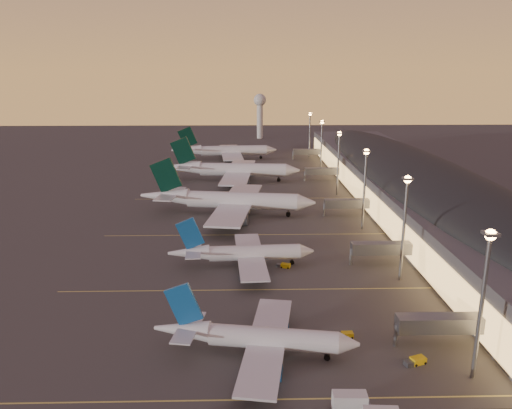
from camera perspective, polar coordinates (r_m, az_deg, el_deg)
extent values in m
plane|color=#3C3A38|center=(122.15, -0.44, -8.73)|extent=(700.00, 700.00, 0.00)
cylinder|color=silver|center=(91.43, 1.97, -15.05)|extent=(23.18, 7.47, 3.89)
cone|color=silver|center=(91.28, 10.59, -15.38)|extent=(4.26, 4.43, 3.89)
cone|color=silver|center=(94.05, -8.45, -13.96)|extent=(10.81, 5.48, 3.89)
cube|color=silver|center=(91.88, 1.25, -15.38)|extent=(11.76, 33.41, 0.43)
cylinder|color=#154F90|center=(98.69, 2.18, -13.95)|extent=(5.56, 3.70, 2.92)
cylinder|color=#154F90|center=(86.44, 1.18, -18.57)|extent=(5.56, 3.70, 2.92)
cube|color=#154F90|center=(91.58, -8.25, -11.23)|extent=(7.13, 1.71, 8.44)
cube|color=silver|center=(93.45, -7.70, -13.72)|extent=(5.51, 12.23, 0.27)
cylinder|color=black|center=(92.53, 8.14, -16.77)|extent=(0.36, 0.36, 1.54)
cylinder|color=black|center=(92.65, 8.13, -16.89)|extent=(1.18, 0.85, 1.09)
cylinder|color=black|center=(95.31, 0.98, -15.58)|extent=(0.36, 0.36, 1.54)
cylinder|color=black|center=(95.43, 0.98, -15.69)|extent=(1.18, 0.85, 1.09)
cylinder|color=black|center=(90.71, 0.55, -17.32)|extent=(0.36, 0.36, 1.54)
cylinder|color=black|center=(90.83, 0.55, -17.44)|extent=(1.18, 0.85, 1.09)
cylinder|color=silver|center=(129.94, -0.15, -5.52)|extent=(23.63, 5.36, 3.99)
cone|color=silver|center=(131.66, 5.79, -5.32)|extent=(4.01, 4.21, 3.99)
cone|color=silver|center=(129.61, -7.70, -5.49)|extent=(10.80, 4.61, 3.99)
cube|color=silver|center=(130.11, -0.65, -5.83)|extent=(8.77, 33.95, 0.44)
cylinder|color=#154F90|center=(137.53, -0.55, -5.24)|extent=(5.46, 3.30, 2.99)
cylinder|color=#154F90|center=(123.82, -0.05, -7.62)|extent=(5.46, 3.30, 2.99)
cube|color=#154F90|center=(127.86, -7.54, -3.31)|extent=(7.33, 1.03, 8.66)
cube|color=silver|center=(129.33, -7.14, -5.23)|extent=(4.49, 12.30, 0.28)
cylinder|color=black|center=(132.04, 4.14, -6.52)|extent=(0.34, 0.34, 1.58)
cylinder|color=black|center=(132.13, 4.14, -6.61)|extent=(1.16, 0.76, 1.12)
cylinder|color=black|center=(133.41, -1.06, -6.24)|extent=(0.34, 0.34, 1.58)
cylinder|color=black|center=(133.50, -1.06, -6.33)|extent=(1.16, 0.76, 1.12)
cylinder|color=black|center=(128.24, -0.89, -7.15)|extent=(0.34, 0.34, 1.58)
cylinder|color=black|center=(128.33, -0.89, -7.25)|extent=(1.16, 0.76, 1.12)
cylinder|color=silver|center=(174.35, -1.59, 0.46)|extent=(38.98, 11.51, 5.83)
cone|color=silver|center=(172.44, 5.78, 0.22)|extent=(7.02, 6.69, 5.83)
cone|color=silver|center=(180.47, -10.40, 0.96)|extent=(18.08, 8.36, 5.83)
cube|color=silver|center=(174.90, -2.19, 0.16)|extent=(19.47, 57.37, 0.64)
cylinder|color=slate|center=(187.05, -1.19, 0.54)|extent=(9.26, 5.62, 4.37)
cylinder|color=slate|center=(163.49, -2.46, -1.64)|extent=(9.26, 5.62, 4.37)
cube|color=black|center=(178.54, -10.25, 3.30)|extent=(11.50, 2.58, 12.93)
cube|color=silver|center=(179.64, -9.77, 1.21)|extent=(9.17, 20.98, 0.41)
cylinder|color=black|center=(173.77, 3.70, -1.01)|extent=(0.53, 0.53, 2.33)
cylinder|color=black|center=(173.87, 3.70, -1.12)|extent=(1.77, 1.25, 1.63)
cylinder|color=black|center=(179.79, -2.36, -0.43)|extent=(0.53, 0.53, 2.33)
cylinder|color=black|center=(179.88, -2.36, -0.54)|extent=(1.77, 1.25, 1.63)
cylinder|color=black|center=(172.06, -2.81, -1.16)|extent=(0.53, 0.53, 2.33)
cylinder|color=black|center=(172.16, -2.81, -1.27)|extent=(1.77, 1.25, 1.63)
cylinder|color=silver|center=(228.23, -1.50, 4.00)|extent=(39.38, 9.37, 5.90)
cone|color=silver|center=(227.30, 4.21, 3.92)|extent=(6.79, 6.44, 5.90)
cone|color=silver|center=(232.37, -8.49, 4.23)|extent=(18.07, 7.45, 5.90)
cube|color=silver|center=(228.61, -1.97, 3.76)|extent=(16.39, 57.80, 0.65)
cylinder|color=slate|center=(241.13, -1.37, 3.88)|extent=(9.17, 5.19, 4.42)
cylinder|color=slate|center=(216.69, -1.96, 2.58)|extent=(9.17, 5.19, 4.42)
cube|color=black|center=(230.88, -8.34, 6.09)|extent=(11.67, 1.92, 13.09)
cube|color=silver|center=(231.76, -7.98, 4.44)|extent=(8.10, 21.01, 0.41)
cylinder|color=black|center=(228.17, 2.62, 2.93)|extent=(0.51, 0.51, 2.36)
cylinder|color=black|center=(228.25, 2.62, 2.84)|extent=(1.74, 1.18, 1.65)
cylinder|color=black|center=(233.39, -2.17, 3.21)|extent=(0.51, 0.51, 2.36)
cylinder|color=black|center=(233.46, -2.17, 3.13)|extent=(1.74, 1.18, 1.65)
cylinder|color=black|center=(225.36, -2.38, 2.78)|extent=(0.51, 0.51, 2.36)
cylinder|color=black|center=(225.43, -2.38, 2.69)|extent=(1.74, 1.18, 1.65)
cylinder|color=silver|center=(285.27, -2.55, 6.19)|extent=(37.15, 8.60, 5.57)
cone|color=silver|center=(287.37, 1.73, 6.26)|extent=(6.38, 6.04, 5.57)
cone|color=silver|center=(284.78, -7.95, 6.18)|extent=(17.03, 6.93, 5.57)
cube|color=silver|center=(285.32, -2.90, 5.99)|extent=(15.11, 54.51, 0.61)
cylinder|color=slate|center=(297.35, -2.80, 5.99)|extent=(8.63, 4.85, 4.17)
cylinder|color=slate|center=(274.05, -2.51, 5.21)|extent=(8.63, 4.85, 4.17)
cube|color=black|center=(283.73, -7.84, 7.62)|extent=(11.01, 1.74, 12.35)
cube|color=silver|center=(284.59, -7.55, 6.36)|extent=(7.52, 19.80, 0.39)
cylinder|color=black|center=(287.27, 0.55, 5.48)|extent=(0.48, 0.48, 2.23)
cylinder|color=black|center=(287.32, 0.55, 5.41)|extent=(1.63, 1.10, 1.56)
cylinder|color=black|center=(289.57, -3.18, 5.53)|extent=(0.48, 0.48, 2.23)
cylinder|color=black|center=(289.63, -3.18, 5.47)|extent=(1.63, 1.10, 1.56)
cylinder|color=black|center=(281.90, -3.09, 5.27)|extent=(0.48, 0.48, 2.23)
cylinder|color=black|center=(281.96, -3.09, 5.20)|extent=(1.63, 1.10, 1.56)
cube|color=#49494E|center=(199.67, 17.29, 1.90)|extent=(40.00, 255.00, 12.00)
ellipsoid|color=black|center=(198.45, 17.43, 3.58)|extent=(39.00, 253.00, 10.92)
cube|color=#FFC36A|center=(194.40, 11.62, 1.63)|extent=(0.40, 244.80, 8.00)
cube|color=slate|center=(99.85, 20.29, -12.63)|extent=(16.00, 3.20, 3.00)
cylinder|color=slate|center=(98.36, 15.69, -14.19)|extent=(0.70, 0.70, 4.40)
cube|color=slate|center=(134.55, 14.17, -4.85)|extent=(16.00, 3.20, 3.00)
cylinder|color=slate|center=(133.44, 10.78, -5.87)|extent=(0.70, 0.70, 4.40)
cube|color=slate|center=(176.29, 10.38, 0.13)|extent=(16.00, 3.20, 3.00)
cylinder|color=slate|center=(175.45, 7.78, -0.61)|extent=(0.70, 0.70, 4.40)
cube|color=slate|center=(230.92, 7.58, 3.80)|extent=(16.00, 3.20, 3.00)
cylinder|color=slate|center=(230.28, 5.59, 3.25)|extent=(0.70, 0.70, 4.40)
cube|color=slate|center=(285.50, 5.87, 6.03)|extent=(16.00, 3.20, 3.00)
cylinder|color=slate|center=(284.98, 4.26, 5.58)|extent=(0.70, 0.70, 4.40)
cylinder|color=slate|center=(89.04, 24.32, -10.82)|extent=(0.70, 0.70, 25.00)
cube|color=slate|center=(84.55, 25.25, -3.03)|extent=(2.20, 2.20, 0.50)
sphere|color=#FFAC55|center=(84.61, 25.23, -3.15)|extent=(1.80, 1.80, 1.80)
cylinder|color=slate|center=(123.53, 16.51, -2.90)|extent=(0.70, 0.70, 25.00)
cube|color=slate|center=(120.34, 16.96, 2.86)|extent=(2.20, 2.20, 0.50)
sphere|color=#FFAC55|center=(120.38, 16.95, 2.77)|extent=(1.80, 1.80, 1.80)
cylinder|color=slate|center=(160.60, 12.27, 1.50)|extent=(0.70, 0.70, 25.00)
cube|color=slate|center=(158.16, 12.52, 5.98)|extent=(2.20, 2.20, 0.50)
sphere|color=#FFAC55|center=(158.19, 12.52, 5.91)|extent=(1.80, 1.80, 1.80)
cylinder|color=slate|center=(203.64, 9.37, 4.50)|extent=(0.70, 0.70, 25.00)
cube|color=slate|center=(201.72, 9.52, 8.05)|extent=(2.20, 2.20, 0.50)
sphere|color=#FFAC55|center=(201.74, 9.52, 7.99)|extent=(1.80, 1.80, 1.80)
cylinder|color=slate|center=(247.37, 7.47, 6.44)|extent=(0.70, 0.70, 25.00)
cube|color=slate|center=(245.79, 7.57, 9.37)|extent=(2.20, 2.20, 0.50)
sphere|color=#FFAC55|center=(245.81, 7.57, 9.32)|extent=(1.80, 1.80, 1.80)
cylinder|color=slate|center=(291.49, 6.14, 7.80)|extent=(0.70, 0.70, 25.00)
cube|color=slate|center=(290.15, 6.21, 10.28)|extent=(2.20, 2.20, 0.50)
sphere|color=#FFAC55|center=(290.17, 6.21, 10.24)|extent=(1.80, 1.80, 1.80)
cylinder|color=silver|center=(373.63, 0.45, 9.57)|extent=(4.40, 4.40, 26.00)
sphere|color=silver|center=(372.47, 0.45, 11.86)|extent=(9.00, 9.00, 9.00)
cube|color=#D8C659|center=(83.04, 0.11, -21.41)|extent=(90.00, 0.36, 0.00)
cube|color=#D8C659|center=(117.59, -0.40, -9.71)|extent=(90.00, 0.36, 0.00)
cube|color=#D8C659|center=(154.79, -0.65, -3.47)|extent=(90.00, 0.36, 0.00)
cube|color=#D8C659|center=(197.95, -0.82, 0.69)|extent=(90.00, 0.36, 0.00)
cube|color=#D8C659|center=(251.58, -0.95, 3.83)|extent=(90.00, 0.36, 0.00)
cube|color=gold|center=(95.20, 18.03, -16.57)|extent=(2.93, 2.36, 1.16)
cube|color=slate|center=(94.21, 17.08, -16.96)|extent=(1.86, 1.80, 0.85)
cylinder|color=black|center=(96.43, 18.16, -16.39)|extent=(0.50, 0.34, 0.47)
cylinder|color=black|center=(95.42, 18.78, -16.81)|extent=(0.50, 0.34, 0.47)
cylinder|color=black|center=(95.36, 17.24, -16.69)|extent=(0.50, 0.34, 0.47)
cylinder|color=black|center=(94.34, 17.85, -17.12)|extent=(0.50, 0.34, 0.47)
cube|color=gold|center=(100.00, 10.38, -14.43)|extent=(2.26, 1.46, 1.02)
cube|color=slate|center=(99.71, 9.42, -14.57)|extent=(1.33, 1.24, 0.74)
cylinder|color=black|center=(100.92, 10.76, -14.36)|extent=(0.41, 0.18, 0.41)
cylinder|color=black|center=(99.76, 10.95, -14.74)|extent=(0.41, 0.18, 0.41)
cylinder|color=black|center=(100.55, 9.81, -14.43)|extent=(0.41, 0.18, 0.41)
cylinder|color=black|center=(99.39, 9.99, -14.81)|extent=(0.41, 0.18, 0.41)
cube|color=gold|center=(129.95, 3.40, -6.99)|extent=(2.71, 2.22, 1.07)
cube|color=slate|center=(130.48, 2.66, -6.95)|extent=(1.73, 1.68, 0.78)
cylinder|color=black|center=(130.49, 3.87, -7.05)|extent=(0.46, 0.32, 0.43)
cylinder|color=black|center=(129.20, 3.68, -7.28)|extent=(0.46, 0.32, 0.43)
cylinder|color=black|center=(130.95, 3.13, -6.96)|extent=(0.46, 0.32, 0.43)
cylinder|color=black|center=(129.66, 2.94, -7.19)|extent=(0.46, 0.32, 0.43)
cube|color=silver|center=(81.04, 10.64, -21.38)|extent=(5.17, 2.38, 3.16)
cube|color=slate|center=(81.88, 12.27, -21.69)|extent=(1.73, 2.09, 1.67)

